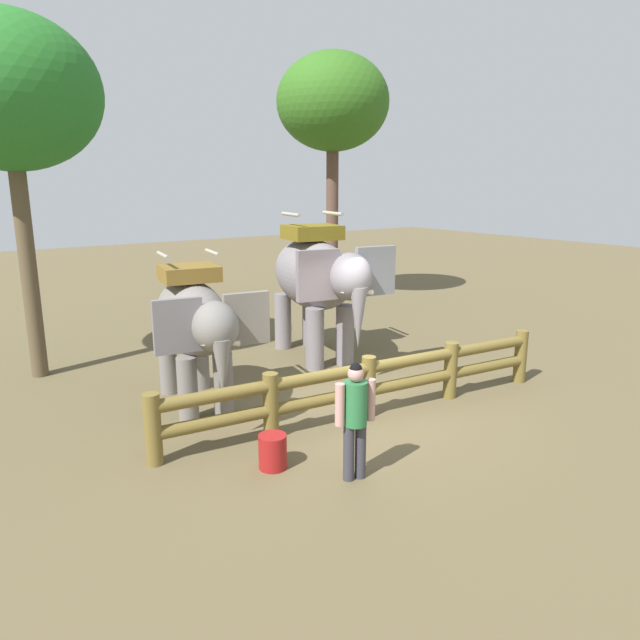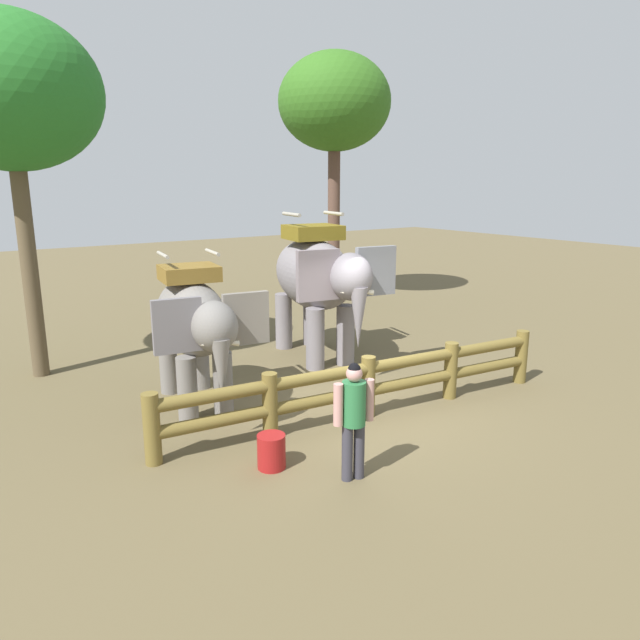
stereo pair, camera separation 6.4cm
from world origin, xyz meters
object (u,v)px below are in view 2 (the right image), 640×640
tourist_woman_in_black (354,413)px  tree_far_left (334,105)px  elephant_near_left (195,323)px  elephant_center (318,279)px  feed_bucket (271,451)px  tree_back_center (9,94)px  log_fence (368,382)px

tourist_woman_in_black → tree_far_left: tree_far_left is taller
tree_far_left → elephant_near_left: bearing=-140.2°
elephant_center → feed_bucket: size_ratio=7.89×
tree_back_center → elephant_near_left: bearing=-60.5°
tourist_woman_in_black → tree_back_center: size_ratio=0.23×
tree_back_center → log_fence: bearing=-52.9°
elephant_center → elephant_near_left: bearing=-160.7°
log_fence → elephant_near_left: 3.13m
elephant_near_left → tree_far_left: 10.73m
log_fence → tree_far_left: 11.22m
tourist_woman_in_black → tree_back_center: tree_back_center is taller
elephant_center → feed_bucket: elephant_center is taller
log_fence → tree_far_left: tree_far_left is taller
log_fence → elephant_center: bearing=69.9°
log_fence → feed_bucket: (-2.27, -0.67, -0.36)m
tree_far_left → feed_bucket: 13.06m
elephant_near_left → feed_bucket: bearing=-91.5°
tree_far_left → tree_back_center: size_ratio=1.12×
tourist_woman_in_black → log_fence: bearing=45.7°
log_fence → elephant_center: (1.18, 3.21, 1.21)m
log_fence → elephant_near_left: (-2.20, 2.03, 0.93)m
tourist_woman_in_black → tree_back_center: bearing=110.5°
log_fence → elephant_center: size_ratio=1.92×
elephant_near_left → tree_far_left: size_ratio=0.42×
elephant_near_left → tourist_woman_in_black: size_ratio=1.99×
tree_far_left → tree_back_center: (-9.40, -2.70, -0.73)m
log_fence → elephant_center: 3.63m
elephant_near_left → tree_back_center: 5.60m
log_fence → elephant_near_left: elephant_near_left is taller
elephant_center → tree_back_center: size_ratio=0.55×
tree_far_left → feed_bucket: size_ratio=15.90×
tourist_woman_in_black → feed_bucket: 1.35m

